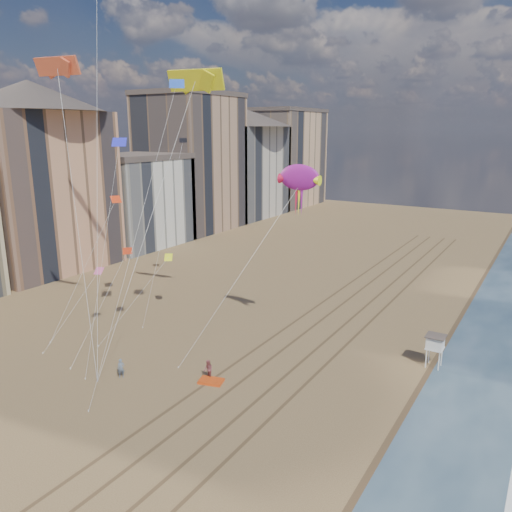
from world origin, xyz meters
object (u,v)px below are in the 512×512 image
at_px(kite_flyer_b, 208,370).
at_px(lifeguard_stand, 435,343).
at_px(grounded_kite, 211,381).
at_px(kite_flyer_a, 121,368).
at_px(show_kite, 299,178).

bearing_deg(kite_flyer_b, lifeguard_stand, 66.87).
relative_size(grounded_kite, kite_flyer_a, 1.18).
height_order(grounded_kite, show_kite, show_kite).
bearing_deg(lifeguard_stand, kite_flyer_b, -141.81).
xyz_separation_m(lifeguard_stand, grounded_kite, (-15.82, -13.22, -2.26)).
xyz_separation_m(kite_flyer_a, kite_flyer_b, (6.79, 3.77, 0.02)).
xyz_separation_m(show_kite, kite_flyer_b, (-3.19, -10.65, -16.04)).
xyz_separation_m(grounded_kite, kite_flyer_b, (-0.54, 0.35, 0.78)).
relative_size(grounded_kite, kite_flyer_b, 1.15).
distance_m(grounded_kite, kite_flyer_b, 1.01).
xyz_separation_m(lifeguard_stand, show_kite, (-13.18, -2.22, 14.56)).
xyz_separation_m(lifeguard_stand, kite_flyer_b, (-16.36, -12.87, -1.48)).
height_order(show_kite, kite_flyer_a, show_kite).
height_order(grounded_kite, kite_flyer_a, kite_flyer_a).
height_order(lifeguard_stand, kite_flyer_a, lifeguard_stand).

